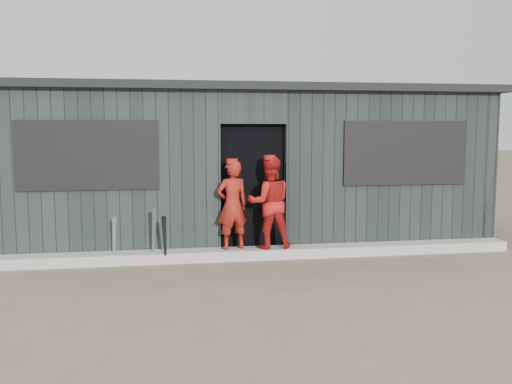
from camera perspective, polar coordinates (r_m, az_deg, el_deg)
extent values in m
plane|color=brown|center=(6.85, 2.55, -10.01)|extent=(80.00, 80.00, 0.00)
cube|color=#AAABA5|center=(8.56, -0.02, -6.15)|extent=(8.00, 0.36, 0.15)
cone|color=#9998A1|center=(8.31, -14.00, -4.75)|extent=(0.11, 0.25, 0.71)
cone|color=gray|center=(8.29, -10.19, -4.28)|extent=(0.12, 0.33, 0.83)
cone|color=black|center=(8.14, -9.11, -4.80)|extent=(0.09, 0.35, 0.73)
imported|color=maroon|center=(8.41, -2.38, -1.31)|extent=(0.54, 0.42, 1.32)
imported|color=#B51816|center=(8.48, 1.35, -1.07)|extent=(0.67, 0.52, 1.37)
imported|color=silver|center=(9.08, 1.38, -1.84)|extent=(0.64, 0.43, 1.27)
cube|color=black|center=(10.05, -1.62, 2.19)|extent=(7.60, 2.70, 2.20)
cube|color=#28302E|center=(8.59, -15.31, 1.60)|extent=(3.50, 0.20, 2.50)
cube|color=#252C2A|center=(9.29, 13.50, 1.99)|extent=(3.50, 0.20, 2.50)
cube|color=#29312F|center=(8.64, -0.34, 8.48)|extent=(1.00, 0.20, 0.50)
cube|color=#242B28|center=(10.26, -23.75, 2.02)|extent=(0.20, 3.00, 2.50)
cube|color=#242B29|center=(11.27, 18.45, 2.58)|extent=(0.20, 3.00, 2.50)
cube|color=#2C3431|center=(11.43, -2.60, 2.95)|extent=(8.00, 0.20, 2.50)
cube|color=black|center=(10.04, -1.64, 9.96)|extent=(8.30, 3.30, 0.12)
cube|color=black|center=(8.47, -16.46, 3.53)|extent=(2.00, 0.04, 1.00)
cube|color=black|center=(9.23, 14.70, 3.79)|extent=(2.00, 0.04, 1.00)
cube|color=black|center=(9.17, -2.23, 2.73)|extent=(0.24, 0.24, 0.99)
cube|color=black|center=(9.23, -0.55, 2.45)|extent=(0.24, 0.22, 0.84)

